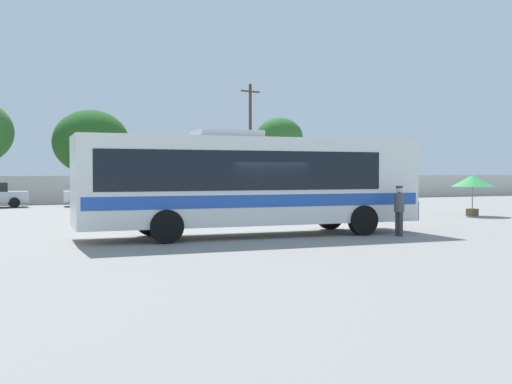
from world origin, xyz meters
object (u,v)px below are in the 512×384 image
object	(u,v)px
utility_pole_near	(250,139)
roadside_tree_right	(279,138)
coach_bus_white_blue	(248,180)
attendant_by_bus_door	(399,208)
roadside_tree_midright	(91,142)
parked_car_second_white	(98,193)
vendor_umbrella_near_gate_green	(473,182)

from	to	relation	value
utility_pole_near	roadside_tree_right	distance (m)	3.16
coach_bus_white_blue	attendant_by_bus_door	world-z (taller)	coach_bus_white_blue
roadside_tree_midright	utility_pole_near	bearing A→B (deg)	-16.74
utility_pole_near	roadside_tree_midright	bearing A→B (deg)	163.26
coach_bus_white_blue	parked_car_second_white	xyz separation A→B (m)	(-1.70, 21.19, -1.10)
coach_bus_white_blue	roadside_tree_right	world-z (taller)	roadside_tree_right
roadside_tree_right	parked_car_second_white	bearing A→B (deg)	-158.18
attendant_by_bus_door	roadside_tree_midright	distance (m)	33.23
attendant_by_bus_door	vendor_umbrella_near_gate_green	size ratio (longest dim) A/B	0.83
attendant_by_bus_door	parked_car_second_white	bearing A→B (deg)	105.39
coach_bus_white_blue	parked_car_second_white	bearing A→B (deg)	94.58
coach_bus_white_blue	attendant_by_bus_door	bearing A→B (deg)	-23.93
vendor_umbrella_near_gate_green	roadside_tree_right	size ratio (longest dim) A/B	0.30
vendor_umbrella_near_gate_green	roadside_tree_midright	distance (m)	30.07
coach_bus_white_blue	attendant_by_bus_door	xyz separation A→B (m)	(4.71, -2.09, -0.93)
parked_car_second_white	roadside_tree_right	size ratio (longest dim) A/B	0.66
vendor_umbrella_near_gate_green	roadside_tree_right	bearing A→B (deg)	88.91
coach_bus_white_blue	vendor_umbrella_near_gate_green	xyz separation A→B (m)	(14.02, 4.45, -0.20)
attendant_by_bus_door	utility_pole_near	size ratio (longest dim) A/B	0.18
coach_bus_white_blue	vendor_umbrella_near_gate_green	distance (m)	14.71
roadside_tree_midright	coach_bus_white_blue	bearing A→B (deg)	-88.61
attendant_by_bus_door	parked_car_second_white	xyz separation A→B (m)	(-6.41, 23.28, -0.16)
vendor_umbrella_near_gate_green	utility_pole_near	distance (m)	22.75
attendant_by_bus_door	roadside_tree_right	world-z (taller)	roadside_tree_right
coach_bus_white_blue	utility_pole_near	size ratio (longest dim) A/B	1.27
roadside_tree_right	utility_pole_near	bearing A→B (deg)	-164.56
utility_pole_near	roadside_tree_midright	distance (m)	12.71
parked_car_second_white	vendor_umbrella_near_gate_green	bearing A→B (deg)	-46.81
vendor_umbrella_near_gate_green	parked_car_second_white	size ratio (longest dim) A/B	0.46
coach_bus_white_blue	attendant_by_bus_door	distance (m)	5.24
parked_car_second_white	utility_pole_near	xyz separation A→B (m)	(13.12, 5.63, 4.07)
attendant_by_bus_door	roadside_tree_right	xyz separation A→B (m)	(9.75, 29.76, 4.15)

